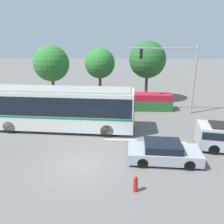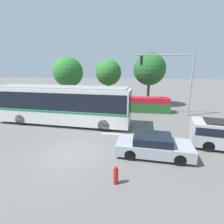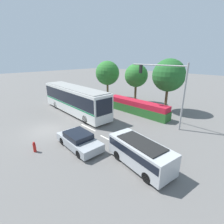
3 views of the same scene
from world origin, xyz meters
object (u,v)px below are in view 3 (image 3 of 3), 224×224
Objects in this scene: city_bus at (75,98)px; street_tree_right at (169,75)px; sedan_foreground at (79,140)px; street_tree_centre at (136,76)px; suv_left_lane at (140,152)px; street_tree_left at (107,73)px; traffic_light_pole at (169,84)px; fire_hydrant at (34,147)px.

city_bus is 1.80× the size of street_tree_right.
street_tree_centre is (-5.19, 14.17, 3.70)m from sedan_foreground.
street_tree_centre is at bearing 137.81° from suv_left_lane.
street_tree_right reaches higher than city_bus.
suv_left_lane is at bearing -36.84° from street_tree_left.
street_tree_left is at bearing -177.63° from street_tree_right.
traffic_light_pole reaches higher than sedan_foreground.
street_tree_centre is 7.08× the size of fire_hydrant.
sedan_foreground is at bearing -153.17° from suv_left_lane.
street_tree_centre reaches higher than suv_left_lane.
city_bus is 10.17m from street_tree_centre.
sedan_foreground is at bearing -91.28° from street_tree_right.
street_tree_left is 5.57m from street_tree_centre.
street_tree_right is at bearing 82.63° from fire_hydrant.
street_tree_right reaches higher than sedan_foreground.
city_bus is 1.89× the size of traffic_light_pole.
traffic_light_pole is (2.69, 9.16, 3.81)m from sedan_foreground.
street_tree_right reaches higher than fire_hydrant.
street_tree_left reaches higher than sedan_foreground.
city_bus is 9.46m from street_tree_left.
suv_left_lane is (4.92, 1.58, 0.42)m from sedan_foreground.
fire_hydrant is at bearing -48.98° from city_bus.
city_bus is 2.82× the size of sedan_foreground.
street_tree_left is (-15.61, 11.69, 3.33)m from suv_left_lane.
street_tree_centre is at bearing 101.11° from fire_hydrant.
traffic_light_pole is 14.00m from street_tree_left.
street_tree_right is (-2.38, 4.57, 0.36)m from traffic_light_pole.
street_tree_left is 7.46× the size of fire_hydrant.
city_bus is 11.64m from traffic_light_pole.
fire_hydrant is (-1.84, -2.87, -0.19)m from sedan_foreground.
street_tree_centre is at bearing 112.68° from sedan_foreground.
street_tree_left is 0.93× the size of street_tree_right.
city_bus is 13.05m from suv_left_lane.
street_tree_centre is (-10.11, 12.59, 3.27)m from suv_left_lane.
street_tree_right is at bearing 119.85° from suv_left_lane.
street_tree_right is (8.05, 9.12, 2.83)m from city_bus.
street_tree_right is at bearing 2.37° from street_tree_left.
street_tree_centre is (-7.88, 5.01, -0.12)m from traffic_light_pole.
sedan_foreground is 14.35m from street_tree_right.
street_tree_left is at bearing 131.40° from sedan_foreground.
traffic_light_pole is (-2.23, 7.58, 3.39)m from suv_left_lane.
traffic_light_pole reaches higher than city_bus.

